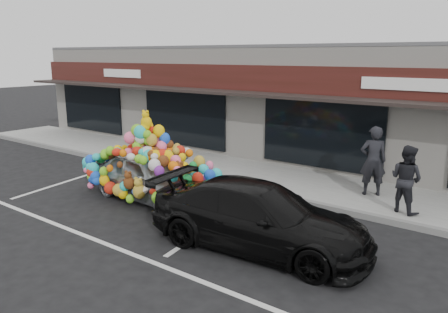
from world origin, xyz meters
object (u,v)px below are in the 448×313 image
Objects in this scene: pedestrian_a at (373,161)px; pedestrian_b at (406,179)px; toy_car at (149,170)px; black_sedan at (259,217)px.

pedestrian_a is 1.15× the size of pedestrian_b.
pedestrian_a is (5.04, 3.62, 0.30)m from toy_car.
toy_car is 2.49× the size of pedestrian_b.
black_sedan is at bearing -99.17° from toy_car.
pedestrian_b is at bearing -63.04° from toy_car.
black_sedan is (4.19, -0.90, -0.13)m from toy_car.
pedestrian_a reaches higher than pedestrian_b.
black_sedan is 2.45× the size of pedestrian_a.
pedestrian_b is at bearing -33.81° from black_sedan.
pedestrian_a is at bearing -16.18° from black_sedan.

